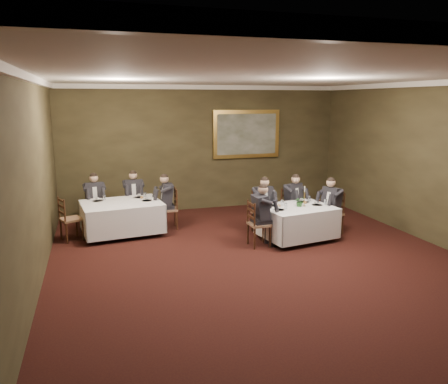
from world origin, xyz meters
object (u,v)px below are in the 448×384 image
diner_sec_endright (168,208)px  chair_main_backleft (262,221)px  chair_main_endleft (258,233)px  chair_main_backright (292,217)px  chair_main_endright (331,222)px  diner_main_endright (332,213)px  diner_sec_backleft (95,206)px  centerpiece (300,201)px  chair_sec_endleft (71,228)px  table_second (122,215)px  diner_sec_backright (134,203)px  chair_sec_backleft (96,215)px  painting (246,134)px  chair_sec_endright (169,217)px  diner_main_backleft (263,212)px  chair_sec_backright (134,211)px  diner_main_backright (292,208)px  table_main (297,220)px  diner_main_endleft (259,223)px  candlestick (304,198)px

diner_sec_endright → chair_main_backleft: bearing=-112.2°
chair_main_endleft → chair_main_backright: bearing=126.8°
chair_main_endright → diner_main_endright: diner_main_endright is taller
diner_sec_backleft → centerpiece: bearing=145.1°
chair_main_endright → chair_sec_endleft: 5.97m
table_second → chair_sec_endleft: 1.15m
chair_main_endleft → diner_sec_backleft: size_ratio=0.74×
chair_main_backright → chair_sec_endleft: size_ratio=1.00×
chair_main_backright → diner_sec_backleft: diner_sec_backleft is taller
chair_main_endright → diner_sec_backright: (-4.34, 2.38, 0.23)m
chair_sec_backleft → painting: (4.32, 0.98, 1.84)m
chair_sec_endright → centerpiece: 3.21m
chair_main_backleft → diner_sec_backright: 3.36m
diner_sec_endright → diner_main_endright: bearing=-110.3°
chair_main_backleft → diner_sec_backright: (-2.82, 1.81, 0.23)m
chair_main_endleft → diner_main_backleft: bearing=151.3°
chair_sec_backright → painting: (3.36, 0.87, 1.84)m
table_second → diner_main_backright: bearing=-10.2°
table_second → chair_sec_backright: bearing=69.4°
diner_sec_backright → diner_sec_endright: same height
chair_sec_endright → centerpiece: centerpiece is taller
table_main → diner_main_endleft: bearing=-170.9°
diner_main_endleft → diner_sec_backright: (-2.39, 2.69, 0.00)m
chair_main_endleft → diner_main_endleft: diner_main_endleft is taller
diner_main_backleft → diner_sec_backleft: 4.15m
diner_main_endleft → diner_main_endright: bearing=97.1°
chair_main_backleft → chair_main_endright: 1.62m
chair_sec_endleft → diner_main_backright: bearing=61.9°
diner_main_endright → diner_sec_endright: (-3.58, 1.55, 0.00)m
chair_sec_endright → candlestick: bearing=-118.0°
table_main → painting: (-0.00, 3.41, 1.68)m
diner_main_endleft → diner_sec_endright: size_ratio=1.00×
diner_sec_backleft → candlestick: 5.11m
centerpiece → painting: 3.61m
diner_main_endright → centerpiece: (-0.90, -0.13, 0.38)m
chair_main_backleft → chair_sec_backright: same height
chair_main_endleft → diner_main_endright: diner_main_endright is taller
centerpiece → table_second: bearing=157.8°
diner_main_endleft → chair_main_endleft: bearing=-90.0°
diner_main_endleft → chair_sec_backleft: diner_main_endleft is taller
table_main → chair_sec_endleft: 5.07m
diner_main_backleft → diner_sec_backright: 3.36m
diner_sec_backright → painting: (3.36, 0.88, 1.62)m
chair_sec_endright → chair_sec_endleft: size_ratio=1.00×
chair_main_endright → diner_main_backright: bearing=25.0°
diner_main_backright → table_main: bearing=49.6°
chair_sec_endleft → candlestick: (5.04, -1.41, 0.65)m
diner_main_backleft → chair_main_backright: (0.82, 0.14, -0.23)m
diner_main_backleft → chair_sec_backleft: 4.16m
chair_main_backright → diner_sec_backright: diner_sec_backright is taller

